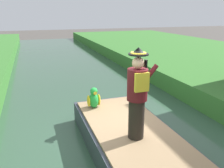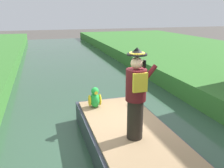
% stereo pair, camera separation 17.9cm
% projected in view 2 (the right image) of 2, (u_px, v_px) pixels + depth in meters
% --- Properties ---
extents(ground_plane, '(80.00, 80.00, 0.00)m').
position_uv_depth(ground_plane, '(124.00, 148.00, 5.81)').
color(ground_plane, '#4C4742').
extents(canal_water, '(6.03, 48.00, 0.10)m').
position_uv_depth(canal_water, '(124.00, 146.00, 5.79)').
color(canal_water, '#33513D').
rests_on(canal_water, ground).
extents(boat, '(1.81, 4.20, 0.61)m').
position_uv_depth(boat, '(130.00, 141.00, 5.34)').
color(boat, '#333842').
rests_on(boat, canal_water).
extents(person_pirate, '(0.61, 0.42, 1.85)m').
position_uv_depth(person_pirate, '(136.00, 95.00, 4.61)').
color(person_pirate, black).
rests_on(person_pirate, boat).
extents(parrot_plush, '(0.36, 0.34, 0.57)m').
position_uv_depth(parrot_plush, '(95.00, 99.00, 6.35)').
color(parrot_plush, green).
rests_on(parrot_plush, boat).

